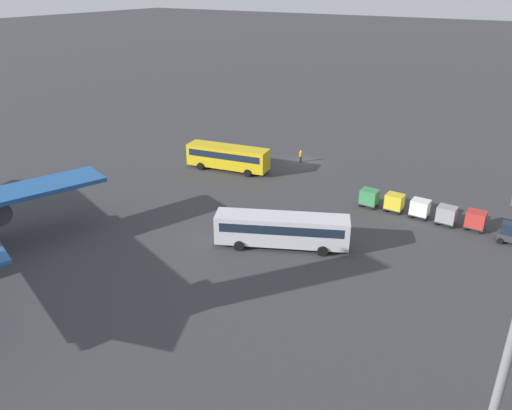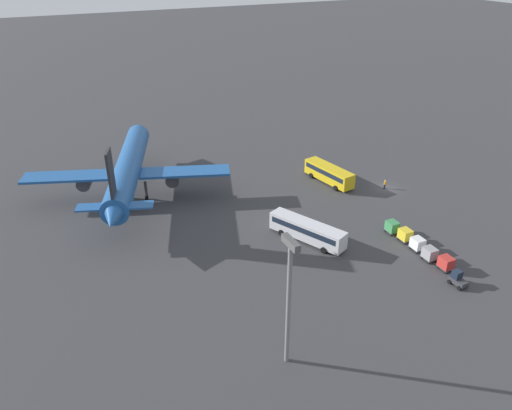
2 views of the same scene
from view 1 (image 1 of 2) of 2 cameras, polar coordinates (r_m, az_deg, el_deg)
ground_plane at (r=72.38m, az=5.32°, el=4.97°), size 600.00×600.00×0.00m
shuttle_bus_near at (r=68.41m, az=-3.23°, el=5.61°), size 11.68×4.66×3.30m
shuttle_bus_far at (r=48.45m, az=2.98°, el=-2.68°), size 12.86×7.82×3.28m
baggage_tug at (r=55.56m, az=26.98°, el=-2.97°), size 2.47×1.75×2.10m
worker_person at (r=71.87m, az=5.13°, el=5.57°), size 0.38×0.38×1.74m
cargo_cart_red at (r=56.73m, az=23.83°, el=-1.51°), size 2.02×1.72×2.06m
cargo_cart_grey at (r=56.70m, az=20.94°, el=-1.02°), size 2.02×1.72×2.06m
cargo_cart_white at (r=57.41m, az=18.24°, el=-0.29°), size 2.02×1.72×2.06m
cargo_cart_yellow at (r=58.10m, az=15.55°, el=0.36°), size 2.02×1.72×2.06m
cargo_cart_green at (r=58.65m, az=12.82°, el=0.90°), size 2.02×1.72×2.06m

